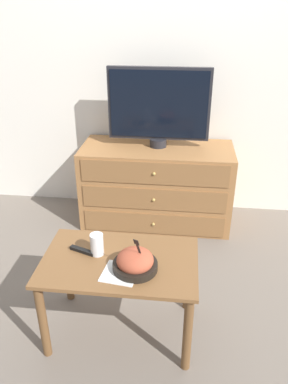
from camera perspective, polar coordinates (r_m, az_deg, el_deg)
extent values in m
plane|color=#70665B|center=(3.37, 3.89, -1.79)|extent=(12.00, 12.00, 0.00)
cube|color=white|center=(3.00, 4.74, 20.79)|extent=(12.00, 0.05, 2.60)
cube|color=#9E6B3D|center=(2.99, 1.92, 1.09)|extent=(1.16, 0.49, 0.63)
cube|color=brown|center=(2.87, 1.43, -4.87)|extent=(1.07, 0.01, 0.17)
sphere|color=tan|center=(2.86, 1.42, -4.93)|extent=(0.02, 0.02, 0.02)
cube|color=brown|center=(2.76, 1.48, -1.16)|extent=(1.07, 0.01, 0.17)
sphere|color=tan|center=(2.76, 1.47, -1.21)|extent=(0.02, 0.02, 0.02)
cube|color=brown|center=(2.67, 1.53, 2.84)|extent=(1.07, 0.01, 0.17)
sphere|color=tan|center=(2.67, 1.52, 2.79)|extent=(0.02, 0.02, 0.02)
cylinder|color=#232328|center=(2.87, 2.17, 7.53)|extent=(0.13, 0.13, 0.06)
cube|color=#232328|center=(2.80, 2.29, 13.24)|extent=(0.75, 0.04, 0.52)
cube|color=black|center=(2.78, 2.25, 13.13)|extent=(0.71, 0.01, 0.48)
cube|color=brown|center=(1.91, -3.74, -10.52)|extent=(0.78, 0.49, 0.02)
cylinder|color=brown|center=(2.00, -15.17, -18.46)|extent=(0.04, 0.04, 0.45)
cylinder|color=brown|center=(1.89, 6.64, -20.71)|extent=(0.04, 0.04, 0.45)
cylinder|color=brown|center=(2.29, -11.56, -11.27)|extent=(0.04, 0.04, 0.45)
cylinder|color=brown|center=(2.19, 6.76, -12.73)|extent=(0.04, 0.04, 0.45)
cylinder|color=black|center=(1.83, -1.36, -11.21)|extent=(0.22, 0.22, 0.04)
ellipsoid|color=#AD4C33|center=(1.81, -1.37, -10.33)|extent=(0.18, 0.18, 0.11)
cube|color=black|center=(1.77, -0.61, -9.29)|extent=(0.04, 0.07, 0.16)
cube|color=black|center=(1.69, -1.19, -7.67)|extent=(0.03, 0.02, 0.03)
cylinder|color=#9E6638|center=(1.93, -7.15, -8.45)|extent=(0.06, 0.06, 0.07)
cylinder|color=white|center=(1.92, -7.19, -7.92)|extent=(0.07, 0.07, 0.12)
cube|color=white|center=(1.82, -3.67, -12.21)|extent=(0.19, 0.19, 0.00)
cube|color=black|center=(1.97, -9.38, -8.80)|extent=(0.14, 0.07, 0.02)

